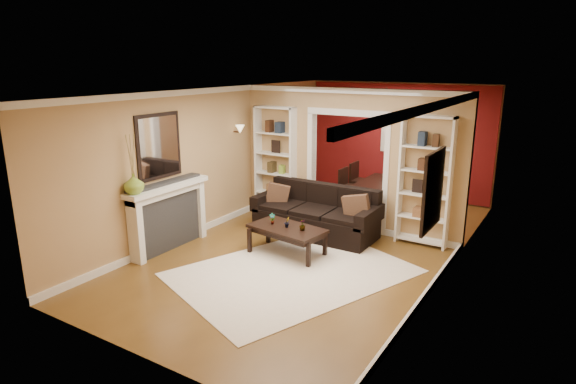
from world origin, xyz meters
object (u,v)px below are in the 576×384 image
Objects in this scene: sofa at (316,211)px; bookshelf_left at (276,163)px; fireplace at (170,217)px; coffee_table at (287,241)px; dining_table at (381,195)px; bookshelf_right at (425,182)px.

sofa is 1.55m from bookshelf_left.
sofa is at bearing 47.29° from fireplace.
fireplace reaches higher than sofa.
bookshelf_left is 2.65m from fireplace.
fireplace is at bearing -102.05° from bookshelf_left.
bookshelf_left is (-1.26, 0.58, 0.69)m from sofa.
coffee_table is 0.77× the size of dining_table.
fireplace is at bearing -146.90° from coffee_table.
bookshelf_right is (3.10, 0.00, 0.00)m from bookshelf_left.
bookshelf_left is 2.54m from dining_table.
bookshelf_left is 1.39× the size of dining_table.
bookshelf_left reaches higher than sofa.
bookshelf_left is at bearing 155.28° from sofa.
coffee_table is 2.31m from bookshelf_left.
coffee_table is at bearing 173.80° from dining_table.
bookshelf_left is at bearing 135.42° from dining_table.
coffee_table is at bearing -51.93° from bookshelf_left.
coffee_table is 0.55× the size of bookshelf_left.
bookshelf_right is at bearing -140.10° from dining_table.
coffee_table is at bearing 24.85° from fireplace.
bookshelf_right reaches higher than fireplace.
sofa is 1.12m from coffee_table.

